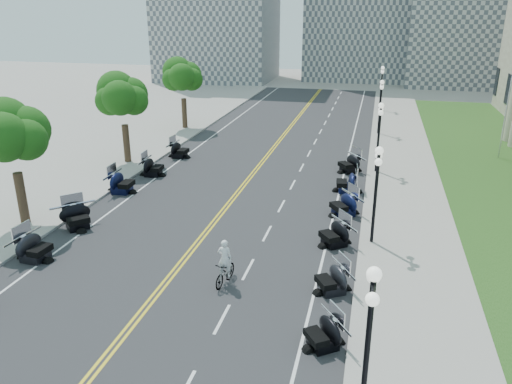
# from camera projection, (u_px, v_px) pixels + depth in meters

# --- Properties ---
(ground) EXTENTS (160.00, 160.00, 0.00)m
(ground) POSITION_uv_depth(u_px,v_px,m) (183.00, 262.00, 23.50)
(ground) COLOR gray
(road) EXTENTS (16.00, 90.00, 0.01)m
(road) POSITION_uv_depth(u_px,v_px,m) (239.00, 191.00, 32.62)
(road) COLOR #333335
(road) RESTS_ON ground
(centerline_yellow_a) EXTENTS (0.12, 90.00, 0.00)m
(centerline_yellow_a) POSITION_uv_depth(u_px,v_px,m) (237.00, 191.00, 32.64)
(centerline_yellow_a) COLOR yellow
(centerline_yellow_a) RESTS_ON road
(centerline_yellow_b) EXTENTS (0.12, 90.00, 0.00)m
(centerline_yellow_b) POSITION_uv_depth(u_px,v_px,m) (241.00, 191.00, 32.59)
(centerline_yellow_b) COLOR yellow
(centerline_yellow_b) RESTS_ON road
(edge_line_north) EXTENTS (0.12, 90.00, 0.00)m
(edge_line_north) POSITION_uv_depth(u_px,v_px,m) (338.00, 199.00, 31.19)
(edge_line_north) COLOR white
(edge_line_north) RESTS_ON road
(edge_line_south) EXTENTS (0.12, 90.00, 0.00)m
(edge_line_south) POSITION_uv_depth(u_px,v_px,m) (149.00, 183.00, 34.04)
(edge_line_south) COLOR white
(edge_line_south) RESTS_ON road
(lane_dash_5) EXTENTS (0.12, 2.00, 0.00)m
(lane_dash_5) POSITION_uv_depth(u_px,v_px,m) (222.00, 319.00, 19.14)
(lane_dash_5) COLOR white
(lane_dash_5) RESTS_ON road
(lane_dash_6) EXTENTS (0.12, 2.00, 0.00)m
(lane_dash_6) POSITION_uv_depth(u_px,v_px,m) (248.00, 269.00, 22.79)
(lane_dash_6) COLOR white
(lane_dash_6) RESTS_ON road
(lane_dash_7) EXTENTS (0.12, 2.00, 0.00)m
(lane_dash_7) POSITION_uv_depth(u_px,v_px,m) (267.00, 233.00, 26.44)
(lane_dash_7) COLOR white
(lane_dash_7) RESTS_ON road
(lane_dash_8) EXTENTS (0.12, 2.00, 0.00)m
(lane_dash_8) POSITION_uv_depth(u_px,v_px,m) (281.00, 206.00, 30.08)
(lane_dash_8) COLOR white
(lane_dash_8) RESTS_ON road
(lane_dash_9) EXTENTS (0.12, 2.00, 0.00)m
(lane_dash_9) POSITION_uv_depth(u_px,v_px,m) (293.00, 185.00, 33.73)
(lane_dash_9) COLOR white
(lane_dash_9) RESTS_ON road
(lane_dash_10) EXTENTS (0.12, 2.00, 0.00)m
(lane_dash_10) POSITION_uv_depth(u_px,v_px,m) (302.00, 167.00, 37.38)
(lane_dash_10) COLOR white
(lane_dash_10) RESTS_ON road
(lane_dash_11) EXTENTS (0.12, 2.00, 0.00)m
(lane_dash_11) POSITION_uv_depth(u_px,v_px,m) (309.00, 153.00, 41.02)
(lane_dash_11) COLOR white
(lane_dash_11) RESTS_ON road
(lane_dash_12) EXTENTS (0.12, 2.00, 0.00)m
(lane_dash_12) POSITION_uv_depth(u_px,v_px,m) (315.00, 141.00, 44.67)
(lane_dash_12) COLOR white
(lane_dash_12) RESTS_ON road
(lane_dash_13) EXTENTS (0.12, 2.00, 0.00)m
(lane_dash_13) POSITION_uv_depth(u_px,v_px,m) (321.00, 131.00, 48.31)
(lane_dash_13) COLOR white
(lane_dash_13) RESTS_ON road
(lane_dash_14) EXTENTS (0.12, 2.00, 0.00)m
(lane_dash_14) POSITION_uv_depth(u_px,v_px,m) (325.00, 123.00, 51.96)
(lane_dash_14) COLOR white
(lane_dash_14) RESTS_ON road
(lane_dash_15) EXTENTS (0.12, 2.00, 0.00)m
(lane_dash_15) POSITION_uv_depth(u_px,v_px,m) (329.00, 115.00, 55.61)
(lane_dash_15) COLOR white
(lane_dash_15) RESTS_ON road
(lane_dash_16) EXTENTS (0.12, 2.00, 0.00)m
(lane_dash_16) POSITION_uv_depth(u_px,v_px,m) (333.00, 109.00, 59.25)
(lane_dash_16) COLOR white
(lane_dash_16) RESTS_ON road
(lane_dash_17) EXTENTS (0.12, 2.00, 0.00)m
(lane_dash_17) POSITION_uv_depth(u_px,v_px,m) (336.00, 103.00, 62.90)
(lane_dash_17) COLOR white
(lane_dash_17) RESTS_ON road
(lane_dash_18) EXTENTS (0.12, 2.00, 0.00)m
(lane_dash_18) POSITION_uv_depth(u_px,v_px,m) (338.00, 98.00, 66.55)
(lane_dash_18) COLOR white
(lane_dash_18) RESTS_ON road
(lane_dash_19) EXTENTS (0.12, 2.00, 0.00)m
(lane_dash_19) POSITION_uv_depth(u_px,v_px,m) (341.00, 93.00, 70.19)
(lane_dash_19) COLOR white
(lane_dash_19) RESTS_ON road
(sidewalk_north) EXTENTS (5.00, 90.00, 0.15)m
(sidewalk_north) POSITION_uv_depth(u_px,v_px,m) (406.00, 204.00, 30.26)
(sidewalk_north) COLOR #9E9991
(sidewalk_north) RESTS_ON ground
(sidewalk_south) EXTENTS (5.00, 90.00, 0.15)m
(sidewalk_south) POSITION_uv_depth(u_px,v_px,m) (95.00, 178.00, 34.93)
(sidewalk_south) COLOR #9E9991
(sidewalk_south) RESTS_ON ground
(lawn) EXTENTS (9.00, 60.00, 0.10)m
(lawn) POSITION_uv_depth(u_px,v_px,m) (502.00, 173.00, 36.01)
(lawn) COLOR #356023
(lawn) RESTS_ON ground
(distant_block_c) EXTENTS (20.00, 14.00, 22.00)m
(distant_block_c) POSITION_uv_depth(u_px,v_px,m) (480.00, 10.00, 74.06)
(distant_block_c) COLOR gray
(distant_block_c) RESTS_ON ground
(street_lamp_1) EXTENTS (0.50, 1.20, 4.90)m
(street_lamp_1) POSITION_uv_depth(u_px,v_px,m) (367.00, 349.00, 13.40)
(street_lamp_1) COLOR black
(street_lamp_1) RESTS_ON sidewalk_north
(street_lamp_2) EXTENTS (0.50, 1.20, 4.90)m
(street_lamp_2) POSITION_uv_depth(u_px,v_px,m) (375.00, 196.00, 24.34)
(street_lamp_2) COLOR black
(street_lamp_2) RESTS_ON sidewalk_north
(street_lamp_3) EXTENTS (0.50, 1.20, 4.90)m
(street_lamp_3) POSITION_uv_depth(u_px,v_px,m) (378.00, 138.00, 35.28)
(street_lamp_3) COLOR black
(street_lamp_3) RESTS_ON sidewalk_north
(street_lamp_4) EXTENTS (0.50, 1.20, 4.90)m
(street_lamp_4) POSITION_uv_depth(u_px,v_px,m) (380.00, 107.00, 46.22)
(street_lamp_4) COLOR black
(street_lamp_4) RESTS_ON sidewalk_north
(street_lamp_5) EXTENTS (0.50, 1.20, 4.90)m
(street_lamp_5) POSITION_uv_depth(u_px,v_px,m) (381.00, 88.00, 57.16)
(street_lamp_5) COLOR black
(street_lamp_5) RESTS_ON sidewalk_north
(flagpole) EXTENTS (1.10, 0.20, 10.00)m
(flagpole) POSITION_uv_depth(u_px,v_px,m) (509.00, 96.00, 37.83)
(flagpole) COLOR silver
(flagpole) RESTS_ON ground
(tree_2) EXTENTS (4.80, 4.80, 9.20)m
(tree_2) POSITION_uv_depth(u_px,v_px,m) (12.00, 141.00, 25.91)
(tree_2) COLOR #235619
(tree_2) RESTS_ON sidewalk_south
(tree_3) EXTENTS (4.80, 4.80, 9.20)m
(tree_3) POSITION_uv_depth(u_px,v_px,m) (123.00, 102.00, 36.84)
(tree_3) COLOR #235619
(tree_3) RESTS_ON sidewalk_south
(tree_4) EXTENTS (4.80, 4.80, 9.20)m
(tree_4) POSITION_uv_depth(u_px,v_px,m) (183.00, 80.00, 47.78)
(tree_4) COLOR #235619
(tree_4) RESTS_ON sidewalk_south
(motorcycle_n_4) EXTENTS (2.46, 2.46, 1.23)m
(motorcycle_n_4) POSITION_uv_depth(u_px,v_px,m) (323.00, 332.00, 17.37)
(motorcycle_n_4) COLOR black
(motorcycle_n_4) RESTS_ON road
(motorcycle_n_5) EXTENTS (2.55, 2.55, 1.30)m
(motorcycle_n_5) POSITION_uv_depth(u_px,v_px,m) (332.00, 278.00, 20.78)
(motorcycle_n_5) COLOR black
(motorcycle_n_5) RESTS_ON road
(motorcycle_n_6) EXTENTS (2.76, 2.76, 1.38)m
(motorcycle_n_6) POSITION_uv_depth(u_px,v_px,m) (335.00, 233.00, 24.90)
(motorcycle_n_6) COLOR black
(motorcycle_n_6) RESTS_ON road
(motorcycle_n_7) EXTENTS (2.86, 2.86, 1.44)m
(motorcycle_n_7) POSITION_uv_depth(u_px,v_px,m) (344.00, 204.00, 28.53)
(motorcycle_n_7) COLOR black
(motorcycle_n_7) RESTS_ON road
(motorcycle_n_8) EXTENTS (2.28, 2.28, 1.45)m
(motorcycle_n_8) POSITION_uv_depth(u_px,v_px,m) (347.00, 181.00, 32.19)
(motorcycle_n_8) COLOR black
(motorcycle_n_8) RESTS_ON road
(motorcycle_n_9) EXTENTS (2.89, 2.89, 1.45)m
(motorcycle_n_9) POSITION_uv_depth(u_px,v_px,m) (350.00, 163.00, 36.09)
(motorcycle_n_9) COLOR black
(motorcycle_n_9) RESTS_ON road
(motorcycle_s_5) EXTENTS (2.21, 2.21, 1.44)m
(motorcycle_s_5) POSITION_uv_depth(u_px,v_px,m) (34.00, 246.00, 23.42)
(motorcycle_s_5) COLOR black
(motorcycle_s_5) RESTS_ON road
(motorcycle_s_6) EXTENTS (2.96, 2.96, 1.46)m
(motorcycle_s_6) POSITION_uv_depth(u_px,v_px,m) (76.00, 216.00, 26.83)
(motorcycle_s_6) COLOR black
(motorcycle_s_6) RESTS_ON road
(motorcycle_s_7) EXTENTS (2.22, 2.22, 1.51)m
(motorcycle_s_7) POSITION_uv_depth(u_px,v_px,m) (121.00, 182.00, 32.05)
(motorcycle_s_7) COLOR black
(motorcycle_s_7) RESTS_ON road
(motorcycle_s_8) EXTENTS (2.14, 2.14, 1.43)m
(motorcycle_s_8) POSITION_uv_depth(u_px,v_px,m) (153.00, 166.00, 35.34)
(motorcycle_s_8) COLOR black
(motorcycle_s_8) RESTS_ON road
(motorcycle_s_9) EXTENTS (2.13, 2.13, 1.39)m
(motorcycle_s_9) POSITION_uv_depth(u_px,v_px,m) (179.00, 149.00, 39.68)
(motorcycle_s_9) COLOR black
(motorcycle_s_9) RESTS_ON road
(bicycle) EXTENTS (0.78, 1.86, 1.08)m
(bicycle) POSITION_uv_depth(u_px,v_px,m) (225.00, 272.00, 21.46)
(bicycle) COLOR #A51414
(bicycle) RESTS_ON road
(cyclist_rider) EXTENTS (0.63, 0.41, 1.73)m
(cyclist_rider) POSITION_uv_depth(u_px,v_px,m) (224.00, 243.00, 20.97)
(cyclist_rider) COLOR silver
(cyclist_rider) RESTS_ON bicycle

